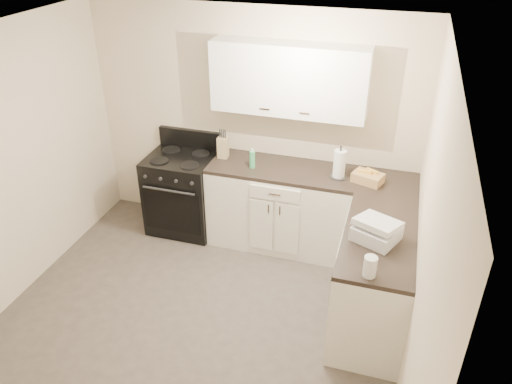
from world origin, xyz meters
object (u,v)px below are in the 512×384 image
(knife_block, at_px, (223,148))
(wicker_basket, at_px, (368,178))
(stove, at_px, (183,193))
(paper_towel, at_px, (339,164))
(countertop_grill, at_px, (376,233))

(knife_block, xyz_separation_m, wicker_basket, (1.56, -0.11, -0.07))
(stove, xyz_separation_m, knife_block, (0.47, 0.08, 0.60))
(knife_block, bearing_deg, paper_towel, -5.22)
(knife_block, bearing_deg, wicker_basket, -5.21)
(stove, xyz_separation_m, countertop_grill, (2.20, -0.99, 0.54))
(paper_towel, xyz_separation_m, countertop_grill, (0.46, -0.99, -0.09))
(knife_block, bearing_deg, stove, -171.11)
(knife_block, relative_size, wicker_basket, 0.82)
(stove, distance_m, wicker_basket, 2.10)
(stove, relative_size, knife_block, 3.86)
(paper_towel, relative_size, wicker_basket, 1.02)
(stove, relative_size, countertop_grill, 2.74)
(paper_towel, height_order, countertop_grill, paper_towel)
(wicker_basket, bearing_deg, knife_block, 176.00)
(countertop_grill, bearing_deg, wicker_basket, 123.58)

